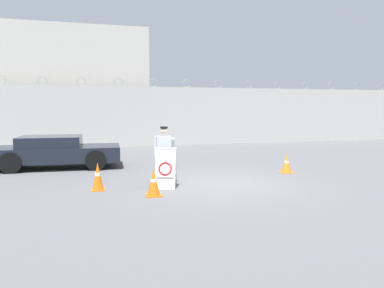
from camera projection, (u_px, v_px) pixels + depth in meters
name	position (u px, v px, depth m)	size (l,w,h in m)	color
ground_plane	(224.00, 184.00, 10.82)	(90.00, 90.00, 0.00)	#5B5B5E
perimeter_wall	(154.00, 116.00, 21.31)	(36.00, 0.30, 3.79)	beige
building_block	(72.00, 88.00, 24.04)	(8.89, 6.84, 6.83)	beige
barricade_sign	(166.00, 168.00, 10.31)	(0.75, 0.86, 1.11)	white
security_guard	(164.00, 152.00, 10.91)	(0.60, 0.47, 1.65)	black
traffic_cone_near	(154.00, 183.00, 9.33)	(0.38, 0.38, 0.69)	orange
traffic_cone_mid	(287.00, 164.00, 12.65)	(0.39, 0.39, 0.63)	orange
traffic_cone_far	(98.00, 177.00, 9.97)	(0.34, 0.34, 0.75)	orange
parked_car_front_coupe	(56.00, 151.00, 13.59)	(4.55, 2.13, 1.17)	black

